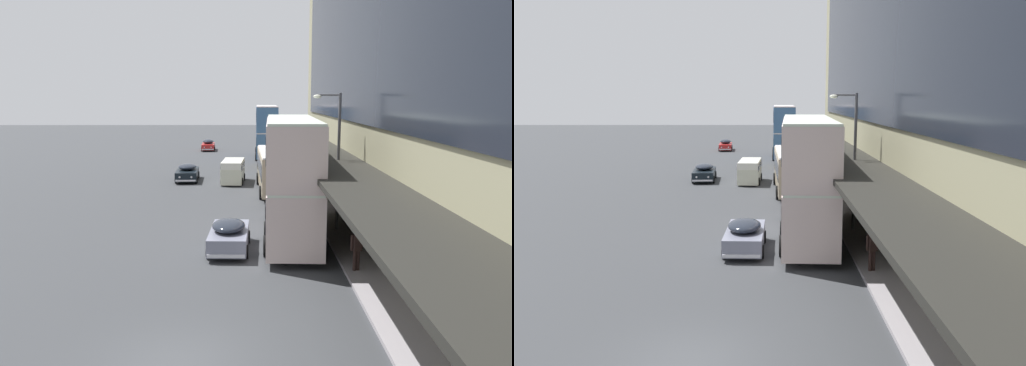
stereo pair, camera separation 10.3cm
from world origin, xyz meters
TOP-DOWN VIEW (x-y plane):
  - ground at (0.00, 0.00)m, footprint 240.00×240.00m
  - transit_bus_kerbside_front at (3.94, 25.62)m, footprint 2.92×9.66m
  - transit_bus_kerbside_rear at (4.15, 12.89)m, footprint 3.10×11.18m
  - transit_bus_kerbside_far at (3.87, 47.67)m, footprint 2.78×9.33m
  - sedan_far_back at (-3.63, 30.88)m, footprint 2.12×4.55m
  - sedan_second_near at (-3.98, 56.34)m, footprint 1.99×4.50m
  - sedan_second_mid at (3.55, 39.70)m, footprint 1.84×4.83m
  - sedan_lead_near at (0.99, 10.39)m, footprint 2.02×4.30m
  - vw_van at (0.47, 29.92)m, footprint 2.06×4.63m
  - pedestrian_at_kerb at (6.47, 7.13)m, footprint 0.57×0.39m
  - street_lamp at (6.60, 13.75)m, footprint 1.50×0.28m

SIDE VIEW (x-z plane):
  - ground at x=0.00m, z-range 0.00..0.00m
  - sedan_far_back at x=-3.63m, z-range 0.00..1.49m
  - sedan_second_near at x=-3.98m, z-range -0.01..1.53m
  - sedan_lead_near at x=0.99m, z-range -0.01..1.55m
  - sedan_second_mid at x=3.55m, z-range -0.02..1.58m
  - vw_van at x=0.47m, z-range 0.12..2.08m
  - pedestrian_at_kerb at x=6.47m, z-range 0.25..2.11m
  - transit_bus_kerbside_front at x=3.94m, z-range 0.24..3.46m
  - transit_bus_kerbside_rear at x=4.15m, z-range 0.24..6.50m
  - transit_bus_kerbside_far at x=3.87m, z-range 0.24..6.55m
  - street_lamp at x=6.60m, z-range 0.72..8.13m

